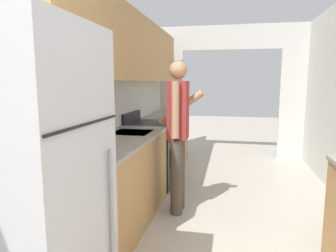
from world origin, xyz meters
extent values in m
cube|color=silver|center=(-1.40, 1.93, 1.25)|extent=(0.06, 7.46, 2.50)
cube|color=#B2844C|center=(-1.21, 2.84, 1.86)|extent=(0.32, 3.95, 0.80)
cube|color=silver|center=(-1.24, 5.09, 1.02)|extent=(0.65, 0.06, 2.05)
cube|color=silver|center=(1.24, 5.09, 1.02)|extent=(0.65, 0.06, 2.05)
cube|color=silver|center=(0.00, 5.09, 2.27)|extent=(3.13, 0.06, 0.45)
cube|color=#B2844C|center=(-1.07, 1.85, 0.43)|extent=(0.60, 1.97, 0.85)
cube|color=gray|center=(-1.07, 1.84, 0.87)|extent=(0.62, 1.98, 0.03)
cube|color=#B2844C|center=(-1.07, 4.19, 0.43)|extent=(0.60, 1.26, 0.85)
cube|color=gray|center=(-1.07, 4.19, 0.87)|extent=(0.62, 1.27, 0.03)
cube|color=#9EA3A8|center=(-1.07, 2.36, 0.88)|extent=(0.42, 0.44, 0.00)
cube|color=#B7B7BC|center=(-1.01, 0.49, 0.87)|extent=(0.71, 0.72, 1.73)
cube|color=black|center=(-0.65, 0.49, 1.25)|extent=(0.01, 0.69, 0.01)
cylinder|color=#99999E|center=(-0.64, 0.72, 0.73)|extent=(0.02, 0.02, 0.69)
cube|color=black|center=(-1.06, 3.19, 0.44)|extent=(0.62, 0.72, 0.89)
cube|color=black|center=(-0.74, 3.19, 0.44)|extent=(0.01, 0.49, 0.27)
cylinder|color=#B7B7BC|center=(-0.72, 3.19, 0.66)|extent=(0.02, 0.58, 0.02)
cube|color=black|center=(-1.35, 3.19, 0.96)|extent=(0.04, 0.72, 0.14)
cylinder|color=#232328|center=(-0.93, 3.04, 0.88)|extent=(0.16, 0.16, 0.01)
cylinder|color=#232328|center=(-0.93, 3.35, 0.88)|extent=(0.16, 0.16, 0.01)
cylinder|color=#232328|center=(-1.18, 3.04, 0.88)|extent=(0.16, 0.16, 0.01)
cylinder|color=#232328|center=(-1.18, 3.35, 0.88)|extent=(0.16, 0.16, 0.01)
cylinder|color=#4C4238|center=(-0.54, 2.28, 0.42)|extent=(0.13, 0.13, 0.83)
cylinder|color=#4C4238|center=(-0.54, 2.45, 0.42)|extent=(0.13, 0.13, 0.83)
cube|color=maroon|center=(-0.54, 2.36, 1.14)|extent=(0.21, 0.21, 0.62)
cylinder|color=tan|center=(-0.54, 2.22, 1.16)|extent=(0.08, 0.08, 0.59)
cylinder|color=tan|center=(-0.53, 2.51, 1.16)|extent=(0.53, 0.09, 0.41)
sphere|color=tan|center=(-0.54, 2.36, 1.57)|extent=(0.19, 0.19, 0.19)
cube|color=#B7B7BC|center=(-1.02, 3.77, 0.89)|extent=(0.10, 0.21, 0.00)
cube|color=black|center=(-1.02, 3.61, 0.90)|extent=(0.06, 0.11, 0.02)
camera|label=1|loc=(0.01, -0.81, 1.44)|focal=32.00mm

